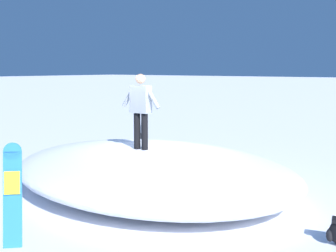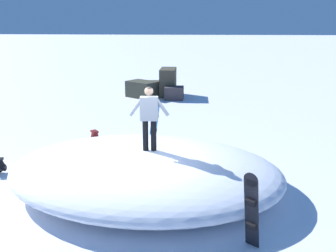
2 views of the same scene
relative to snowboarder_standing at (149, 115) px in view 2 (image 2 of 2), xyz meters
name	(u,v)px [view 2 (image 2 of 2)]	position (x,y,z in m)	size (l,w,h in m)	color
ground	(141,193)	(-0.16, -0.52, -1.84)	(240.00, 240.00, 0.00)	white
snow_mound	(144,170)	(-0.12, -0.18, -1.38)	(5.10, 6.79, 0.94)	white
snowboarder_standing	(149,115)	(0.00, 0.00, 0.00)	(0.99, 0.25, 1.60)	black
snowboard_primary_upright	(155,121)	(-0.28, 3.27, -1.05)	(0.43, 0.43, 1.54)	#2672BF
snowboard_secondary_upright	(251,210)	(2.16, -2.55, -1.05)	(0.38, 0.38, 1.55)	black
backpack_near	(95,136)	(-2.41, 3.34, -1.65)	(0.46, 0.52, 0.38)	maroon
rock_outcrop	(156,87)	(-1.19, 11.53, -1.31)	(3.28, 2.47, 1.53)	#3C3D31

